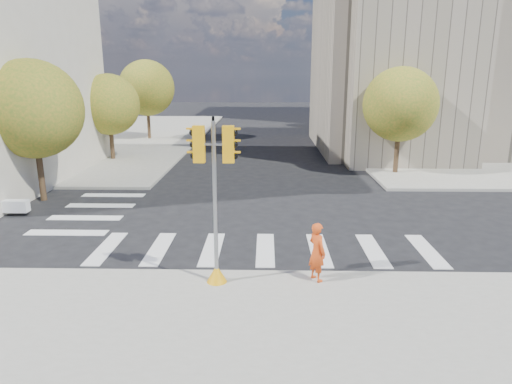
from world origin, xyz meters
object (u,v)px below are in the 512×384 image
Objects in this scene: photographer at (317,252)px; lamp_near at (391,92)px; traffic_signal at (215,215)px; lamp_far at (352,86)px.

lamp_near is at bearing -52.75° from photographer.
photographer is at bearing 3.84° from traffic_signal.
lamp_far is 1.78× the size of traffic_signal.
lamp_far is at bearing 74.00° from traffic_signal.
lamp_near is at bearing -90.00° from lamp_far.
lamp_far is at bearing -44.58° from photographer.
photographer is (-6.68, -18.60, -3.59)m from lamp_near.
lamp_far is 33.47m from photographer.
lamp_far is at bearing 90.00° from lamp_near.
traffic_signal reaches higher than photographer.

